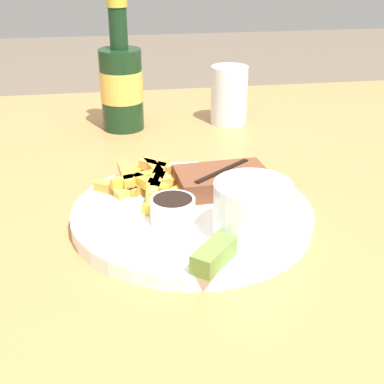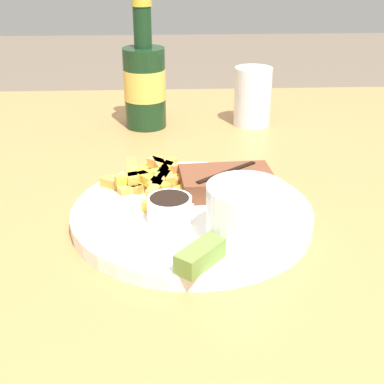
{
  "view_description": "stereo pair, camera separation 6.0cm",
  "coord_description": "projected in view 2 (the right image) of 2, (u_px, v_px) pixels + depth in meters",
  "views": [
    {
      "loc": [
        -0.09,
        -0.54,
        1.06
      ],
      "look_at": [
        0.0,
        0.0,
        0.8
      ],
      "focal_mm": 50.0,
      "sensor_mm": 36.0,
      "label": 1
    },
    {
      "loc": [
        -0.03,
        -0.54,
        1.06
      ],
      "look_at": [
        0.0,
        0.0,
        0.8
      ],
      "focal_mm": 50.0,
      "sensor_mm": 36.0,
      "label": 2
    }
  ],
  "objects": [
    {
      "name": "pickle_spear",
      "position": [
        205.0,
        253.0,
        0.51
      ],
      "size": [
        0.06,
        0.07,
        0.02
      ],
      "color": "olive",
      "rests_on": "dinner_plate"
    },
    {
      "name": "steak_portion",
      "position": [
        227.0,
        182.0,
        0.65
      ],
      "size": [
        0.12,
        0.08,
        0.03
      ],
      "color": "brown",
      "rests_on": "dinner_plate"
    },
    {
      "name": "dining_table",
      "position": [
        192.0,
        274.0,
        0.65
      ],
      "size": [
        1.35,
        1.19,
        0.76
      ],
      "color": "#A87542",
      "rests_on": "ground_plane"
    },
    {
      "name": "dinner_plate",
      "position": [
        192.0,
        215.0,
        0.62
      ],
      "size": [
        0.28,
        0.28,
        0.02
      ],
      "color": "white",
      "rests_on": "dining_table"
    },
    {
      "name": "drinking_glass",
      "position": [
        253.0,
        97.0,
        0.92
      ],
      "size": [
        0.06,
        0.06,
        0.1
      ],
      "color": "silver",
      "rests_on": "dining_table"
    },
    {
      "name": "dipping_sauce_cup",
      "position": [
        170.0,
        208.0,
        0.58
      ],
      "size": [
        0.05,
        0.05,
        0.03
      ],
      "color": "silver",
      "rests_on": "dinner_plate"
    },
    {
      "name": "beer_bottle",
      "position": [
        145.0,
        82.0,
        0.9
      ],
      "size": [
        0.07,
        0.07,
        0.22
      ],
      "color": "#143319",
      "rests_on": "dining_table"
    },
    {
      "name": "fries_pile",
      "position": [
        152.0,
        179.0,
        0.66
      ],
      "size": [
        0.11,
        0.15,
        0.02
      ],
      "color": "gold",
      "rests_on": "dinner_plate"
    },
    {
      "name": "coleslaw_cup",
      "position": [
        246.0,
        210.0,
        0.54
      ],
      "size": [
        0.08,
        0.08,
        0.06
      ],
      "color": "white",
      "rests_on": "dinner_plate"
    },
    {
      "name": "fork_utensil",
      "position": [
        134.0,
        198.0,
        0.63
      ],
      "size": [
        0.13,
        0.06,
        0.0
      ],
      "rotation": [
        0.0,
        0.0,
        5.93
      ],
      "color": "#B7B7BC",
      "rests_on": "dinner_plate"
    }
  ]
}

